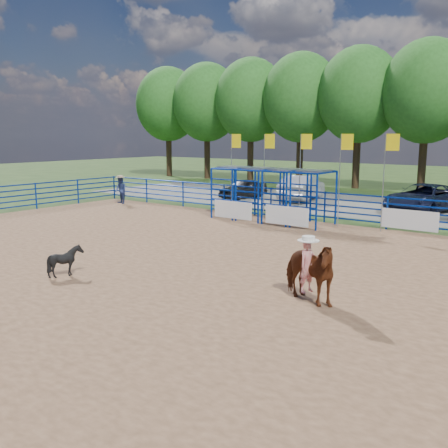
{
  "coord_description": "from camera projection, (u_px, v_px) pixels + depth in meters",
  "views": [
    {
      "loc": [
        10.26,
        -11.75,
        4.14
      ],
      "look_at": [
        0.73,
        1.0,
        1.3
      ],
      "focal_mm": 40.0,
      "sensor_mm": 36.0,
      "label": 1
    }
  ],
  "objects": [
    {
      "name": "ground",
      "position": [
        187.0,
        266.0,
        16.04
      ],
      "size": [
        120.0,
        120.0,
        0.0
      ],
      "primitive_type": "plane",
      "color": "#375321",
      "rests_on": "ground"
    },
    {
      "name": "arena_dirt",
      "position": [
        187.0,
        265.0,
        16.04
      ],
      "size": [
        30.0,
        20.0,
        0.02
      ],
      "primitive_type": "cube",
      "color": "#956B4A",
      "rests_on": "ground"
    },
    {
      "name": "gravel_strip",
      "position": [
        376.0,
        206.0,
        29.44
      ],
      "size": [
        40.0,
        10.0,
        0.01
      ],
      "primitive_type": "cube",
      "color": "slate",
      "rests_on": "ground"
    },
    {
      "name": "horse_and_rider",
      "position": [
        308.0,
        268.0,
        12.35
      ],
      "size": [
        2.08,
        1.43,
        2.35
      ],
      "color": "#662E14",
      "rests_on": "arena_dirt"
    },
    {
      "name": "calf",
      "position": [
        66.0,
        261.0,
        14.71
      ],
      "size": [
        1.09,
        1.04,
        0.94
      ],
      "primitive_type": "imported",
      "rotation": [
        0.0,
        0.0,
        2.0
      ],
      "color": "black",
      "rests_on": "arena_dirt"
    },
    {
      "name": "spectator_cowboy",
      "position": [
        121.0,
        190.0,
        30.23
      ],
      "size": [
        0.95,
        0.84,
        1.71
      ],
      "color": "navy",
      "rests_on": "arena_dirt"
    },
    {
      "name": "car_a",
      "position": [
        243.0,
        188.0,
        33.25
      ],
      "size": [
        1.96,
        3.85,
        1.26
      ],
      "primitive_type": "imported",
      "rotation": [
        0.0,
        0.0,
        -0.13
      ],
      "color": "black",
      "rests_on": "gravel_strip"
    },
    {
      "name": "car_b",
      "position": [
        302.0,
        188.0,
        32.06
      ],
      "size": [
        2.51,
        5.08,
        1.6
      ],
      "primitive_type": "imported",
      "rotation": [
        0.0,
        0.0,
        3.32
      ],
      "color": "#96999F",
      "rests_on": "gravel_strip"
    },
    {
      "name": "car_c",
      "position": [
        424.0,
        198.0,
        27.02
      ],
      "size": [
        3.47,
        5.85,
        1.52
      ],
      "primitive_type": "imported",
      "rotation": [
        0.0,
        0.0,
        -0.18
      ],
      "color": "black",
      "rests_on": "gravel_strip"
    },
    {
      "name": "perimeter_fence",
      "position": [
        187.0,
        243.0,
        15.91
      ],
      "size": [
        30.1,
        20.1,
        1.5
      ],
      "color": "#072DA1",
      "rests_on": "ground"
    },
    {
      "name": "chute_assembly",
      "position": [
        278.0,
        196.0,
        23.91
      ],
      "size": [
        19.32,
        2.41,
        4.2
      ],
      "color": "#072DA1",
      "rests_on": "ground"
    },
    {
      "name": "treeline",
      "position": [
        427.0,
        86.0,
        35.21
      ],
      "size": [
        56.4,
        6.4,
        11.24
      ],
      "color": "#3F2B19",
      "rests_on": "ground"
    }
  ]
}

